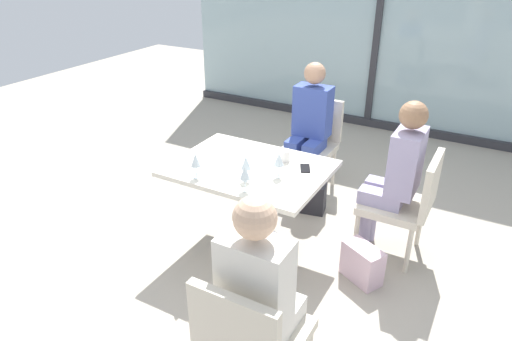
% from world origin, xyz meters
% --- Properties ---
extents(ground_plane, '(12.00, 12.00, 0.00)m').
position_xyz_m(ground_plane, '(0.00, 0.00, 0.00)').
color(ground_plane, '#A89E8E').
extents(window_wall_backdrop, '(5.31, 0.10, 2.70)m').
position_xyz_m(window_wall_backdrop, '(0.00, 3.20, 1.21)').
color(window_wall_backdrop, '#9CB7BC').
rests_on(window_wall_backdrop, ground_plane).
extents(dining_table_main, '(1.15, 0.87, 0.73)m').
position_xyz_m(dining_table_main, '(0.00, 0.00, 0.53)').
color(dining_table_main, silver).
rests_on(dining_table_main, ground_plane).
extents(chair_front_right, '(0.46, 0.50, 0.87)m').
position_xyz_m(chair_front_right, '(0.72, -1.24, 0.50)').
color(chair_front_right, beige).
rests_on(chair_front_right, ground_plane).
extents(chair_far_right, '(0.51, 0.46, 0.87)m').
position_xyz_m(chair_far_right, '(1.08, 0.49, 0.50)').
color(chair_far_right, beige).
rests_on(chair_far_right, ground_plane).
extents(chair_near_window, '(0.46, 0.51, 0.87)m').
position_xyz_m(chair_near_window, '(0.00, 1.24, 0.50)').
color(chair_near_window, beige).
rests_on(chair_near_window, ground_plane).
extents(person_front_right, '(0.34, 0.39, 1.26)m').
position_xyz_m(person_front_right, '(0.72, -1.13, 0.70)').
color(person_front_right, silver).
rests_on(person_front_right, ground_plane).
extents(person_far_right, '(0.39, 0.34, 1.26)m').
position_xyz_m(person_far_right, '(0.97, 0.49, 0.70)').
color(person_far_right, '#9E93B7').
rests_on(person_far_right, ground_plane).
extents(person_near_window, '(0.34, 0.39, 1.26)m').
position_xyz_m(person_near_window, '(-0.00, 1.13, 0.70)').
color(person_near_window, '#384C9E').
rests_on(person_near_window, ground_plane).
extents(wine_glass_0, '(0.07, 0.07, 0.18)m').
position_xyz_m(wine_glass_0, '(0.27, -0.05, 0.86)').
color(wine_glass_0, silver).
rests_on(wine_glass_0, dining_table_main).
extents(wine_glass_1, '(0.07, 0.07, 0.18)m').
position_xyz_m(wine_glass_1, '(0.16, -0.34, 0.86)').
color(wine_glass_1, silver).
rests_on(wine_glass_1, dining_table_main).
extents(wine_glass_2, '(0.07, 0.07, 0.18)m').
position_xyz_m(wine_glass_2, '(-0.24, -0.34, 0.86)').
color(wine_glass_2, silver).
rests_on(wine_glass_2, dining_table_main).
extents(wine_glass_3, '(0.07, 0.07, 0.18)m').
position_xyz_m(wine_glass_3, '(0.09, -0.21, 0.86)').
color(wine_glass_3, silver).
rests_on(wine_glass_3, dining_table_main).
extents(coffee_cup, '(0.08, 0.08, 0.09)m').
position_xyz_m(coffee_cup, '(0.19, 0.22, 0.78)').
color(coffee_cup, white).
rests_on(coffee_cup, dining_table_main).
extents(cell_phone_on_table, '(0.13, 0.16, 0.01)m').
position_xyz_m(cell_phone_on_table, '(0.38, 0.16, 0.73)').
color(cell_phone_on_table, black).
rests_on(cell_phone_on_table, dining_table_main).
extents(handbag_1, '(0.34, 0.28, 0.28)m').
position_xyz_m(handbag_1, '(0.91, 0.05, 0.14)').
color(handbag_1, beige).
rests_on(handbag_1, ground_plane).
extents(handbag_2, '(0.33, 0.22, 0.28)m').
position_xyz_m(handbag_2, '(0.19, 0.75, 0.14)').
color(handbag_2, '#232328').
rests_on(handbag_2, ground_plane).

